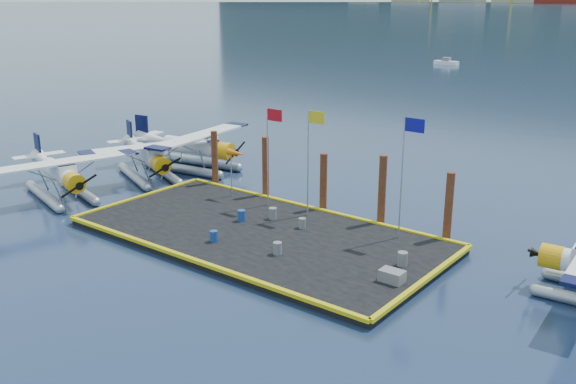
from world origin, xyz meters
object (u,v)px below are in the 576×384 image
(drum_2, at_px, (302,223))
(drum_3, at_px, (214,236))
(drum_1, at_px, (277,248))
(flagpole_red, at_px, (270,142))
(windsock, at_px, (236,154))
(piling_1, at_px, (266,169))
(piling_2, at_px, (323,184))
(drum_4, at_px, (402,259))
(piling_4, at_px, (448,209))
(seaplane_a, at_px, (62,176))
(seaplane_c, at_px, (196,149))
(seaplane_b, at_px, (150,159))
(flagpole_yellow, at_px, (311,147))
(drum_5, at_px, (273,213))
(crate, at_px, (392,276))
(piling_3, at_px, (382,193))
(flagpole_blue, at_px, (406,160))
(drum_0, at_px, (242,216))
(piling_0, at_px, (215,160))

(drum_2, relative_size, drum_3, 0.96)
(drum_1, relative_size, drum_2, 1.10)
(flagpole_red, xyz_separation_m, windsock, (-2.73, 0.00, -1.17))
(piling_1, relative_size, piling_2, 1.11)
(drum_4, xyz_separation_m, piling_4, (0.10, 4.74, 1.26))
(seaplane_a, height_order, seaplane_c, seaplane_c)
(seaplane_b, xyz_separation_m, flagpole_yellow, (14.32, -0.24, 2.99))
(seaplane_b, xyz_separation_m, drum_3, (12.72, -6.64, -0.83))
(flagpole_red, relative_size, piling_2, 1.58)
(drum_1, distance_m, drum_5, 5.25)
(windsock, bearing_deg, seaplane_a, -146.89)
(seaplane_a, height_order, windsock, windsock)
(seaplane_a, height_order, flagpole_yellow, flagpole_yellow)
(seaplane_b, distance_m, crate, 23.12)
(piling_3, bearing_deg, seaplane_a, -157.66)
(seaplane_b, bearing_deg, drum_1, 93.32)
(drum_2, distance_m, crate, 7.94)
(seaplane_a, height_order, drum_4, seaplane_a)
(drum_1, bearing_deg, windsock, 143.95)
(flagpole_yellow, bearing_deg, windsock, 180.00)
(drum_4, distance_m, flagpole_red, 11.73)
(drum_2, xyz_separation_m, piling_3, (2.95, 3.55, 1.47))
(windsock, bearing_deg, drum_3, -57.19)
(drum_1, distance_m, drum_4, 6.15)
(seaplane_b, height_order, piling_1, piling_1)
(flagpole_blue, bearing_deg, seaplane_c, 168.20)
(drum_5, bearing_deg, piling_3, 33.00)
(drum_4, bearing_deg, seaplane_b, 171.26)
(drum_2, bearing_deg, drum_1, -71.59)
(crate, relative_size, piling_1, 0.26)
(flagpole_yellow, xyz_separation_m, piling_1, (-4.70, 1.60, -2.41))
(piling_3, bearing_deg, seaplane_b, -175.71)
(seaplane_b, height_order, flagpole_yellow, flagpole_yellow)
(piling_1, bearing_deg, drum_3, -68.81)
(windsock, relative_size, piling_4, 0.78)
(drum_0, height_order, piling_3, piling_3)
(seaplane_a, distance_m, flagpole_yellow, 16.82)
(flagpole_blue, xyz_separation_m, windsock, (-11.72, 0.00, -1.46))
(drum_2, height_order, piling_0, piling_0)
(flagpole_red, bearing_deg, drum_2, -26.83)
(seaplane_c, height_order, windsock, seaplane_c)
(seaplane_c, bearing_deg, crate, 59.51)
(seaplane_c, xyz_separation_m, piling_2, (13.35, -2.48, 0.27))
(seaplane_b, relative_size, seaplane_c, 0.90)
(piling_0, relative_size, piling_1, 0.95)
(piling_0, bearing_deg, flagpole_blue, -6.01)
(drum_0, relative_size, piling_1, 0.15)
(drum_4, bearing_deg, drum_5, 171.39)
(drum_3, height_order, piling_2, piling_2)
(drum_5, bearing_deg, seaplane_b, 171.18)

